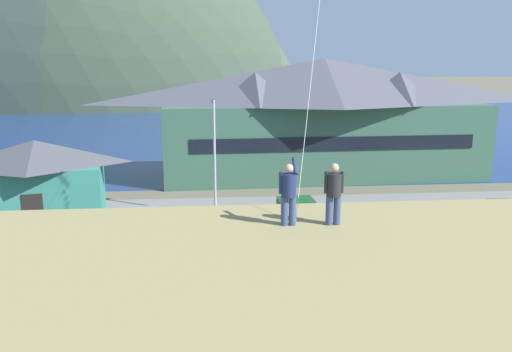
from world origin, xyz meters
name	(u,v)px	position (x,y,z in m)	size (l,w,h in m)	color
ground_plane	(289,283)	(0.00, 0.00, 0.00)	(600.00, 600.00, 0.00)	#66604C
parking_lot_pad	(275,244)	(0.00, 5.00, 0.05)	(40.00, 20.00, 0.10)	gray
bay_water	(233,125)	(0.00, 60.00, 0.01)	(360.00, 84.00, 0.03)	navy
far_hill_west_ridge	(42,101)	(-46.69, 115.09, 0.00)	(114.83, 72.71, 91.03)	#2D3D33
far_hill_east_peak	(39,102)	(-46.17, 110.90, 0.00)	(130.80, 44.01, 71.66)	#42513D
far_hill_center_saddle	(108,101)	(-29.52, 112.91, 0.00)	(92.67, 67.54, 84.33)	#3D4C38
harbor_lodge	(323,115)	(6.32, 22.13, 5.41)	(29.25, 10.23, 10.24)	#38604C
storage_shed_near_lot	(38,184)	(-13.77, 8.84, 2.84)	(8.53, 5.82, 5.48)	#338475
wharf_dock	(241,152)	(-0.30, 32.57, 0.35)	(3.20, 10.32, 0.70)	#70604C
moored_boat_wharfside	(209,148)	(-3.76, 33.30, 0.72)	(2.30, 7.01, 2.16)	silver
moored_boat_outer_mooring	(271,148)	(3.01, 33.15, 0.72)	(2.61, 6.36, 2.16)	silver
moored_boat_inner_slip	(211,151)	(-3.50, 31.36, 0.72)	(2.38, 5.69, 2.16)	silver
parked_car_back_row_right	(507,216)	(13.92, 5.78, 1.06)	(4.29, 2.23, 1.82)	black
parked_car_mid_row_far	(294,213)	(1.46, 7.54, 1.06)	(4.29, 2.24, 1.82)	#236633
parked_car_front_row_red	(150,267)	(-6.27, -0.21, 1.06)	(4.26, 2.17, 1.82)	#236633
parked_car_lone_by_shed	(136,224)	(-7.73, 6.06, 1.06)	(4.22, 2.09, 1.82)	#9EA3A8
parked_car_front_row_end	(254,268)	(-1.67, -0.64, 1.06)	(4.35, 2.36, 1.82)	#9EA3A8
parked_car_front_row_silver	(341,248)	(2.80, 1.44, 1.06)	(4.33, 2.32, 1.82)	silver
parking_light_pole	(214,151)	(-3.25, 10.55, 4.41)	(0.24, 0.78, 7.52)	#ADADB2
person_kite_flyer	(289,192)	(-1.35, -8.28, 6.49)	(0.52, 0.65, 1.86)	#384770
person_companion	(334,192)	(-0.10, -8.34, 6.48)	(0.55, 0.40, 1.74)	#384770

